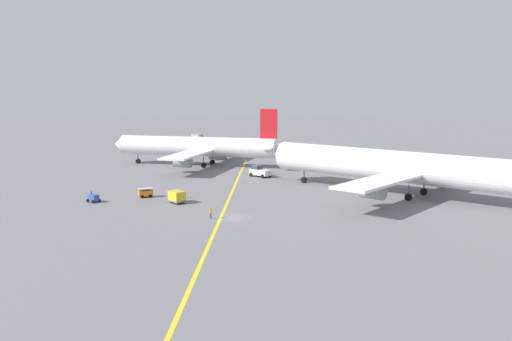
# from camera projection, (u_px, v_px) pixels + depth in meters

# --- Properties ---
(ground_plane) EXTENTS (600.00, 600.00, 0.00)m
(ground_plane) POSITION_uv_depth(u_px,v_px,m) (233.00, 217.00, 86.45)
(ground_plane) COLOR slate
(taxiway_stripe) EXTENTS (15.65, 119.10, 0.01)m
(taxiway_stripe) POSITION_uv_depth(u_px,v_px,m) (227.00, 204.00, 96.73)
(taxiway_stripe) COLOR yellow
(taxiway_stripe) RESTS_ON ground
(airliner_at_gate_left) EXTENTS (48.02, 44.23, 15.07)m
(airliner_at_gate_left) POSITION_uv_depth(u_px,v_px,m) (198.00, 147.00, 143.47)
(airliner_at_gate_left) COLOR white
(airliner_at_gate_left) RESTS_ON ground
(airliner_being_pushed) EXTENTS (54.04, 43.94, 15.54)m
(airliner_being_pushed) POSITION_uv_depth(u_px,v_px,m) (401.00, 167.00, 103.27)
(airliner_being_pushed) COLOR white
(airliner_being_pushed) RESTS_ON ground
(pushback_tug) EXTENTS (7.62, 5.85, 2.90)m
(pushback_tug) POSITION_uv_depth(u_px,v_px,m) (260.00, 171.00, 126.24)
(pushback_tug) COLOR white
(pushback_tug) RESTS_ON ground
(gse_baggage_cart_near_cluster) EXTENTS (3.15, 2.79, 1.71)m
(gse_baggage_cart_near_cluster) POSITION_uv_depth(u_px,v_px,m) (145.00, 193.00, 102.38)
(gse_baggage_cart_near_cluster) COLOR orange
(gse_baggage_cart_near_cluster) RESTS_ON ground
(gse_container_dolly_flat) EXTENTS (3.87, 3.74, 2.15)m
(gse_container_dolly_flat) POSITION_uv_depth(u_px,v_px,m) (177.00, 197.00, 97.10)
(gse_container_dolly_flat) COLOR slate
(gse_container_dolly_flat) RESTS_ON ground
(gse_gpu_cart_small) EXTENTS (2.59, 2.35, 1.90)m
(gse_gpu_cart_small) POSITION_uv_depth(u_px,v_px,m) (93.00, 198.00, 97.90)
(gse_gpu_cart_small) COLOR #2D5199
(gse_gpu_cart_small) RESTS_ON ground
(ground_crew_ramp_agent_by_cones) EXTENTS (0.37, 0.45, 1.56)m
(ground_crew_ramp_agent_by_cones) POSITION_uv_depth(u_px,v_px,m) (181.00, 194.00, 101.44)
(ground_crew_ramp_agent_by_cones) COLOR #2D3351
(ground_crew_ramp_agent_by_cones) RESTS_ON ground
(ground_crew_marshaller_foreground) EXTENTS (0.36, 0.50, 1.68)m
(ground_crew_marshaller_foreground) POSITION_uv_depth(u_px,v_px,m) (211.00, 213.00, 85.57)
(ground_crew_marshaller_foreground) COLOR #4C4C51
(ground_crew_marshaller_foreground) RESTS_ON ground
(jet_bridge) EXTENTS (8.43, 18.97, 5.97)m
(jet_bridge) POSITION_uv_depth(u_px,v_px,m) (198.00, 142.00, 165.98)
(jet_bridge) COLOR #B7B7BC
(jet_bridge) RESTS_ON ground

